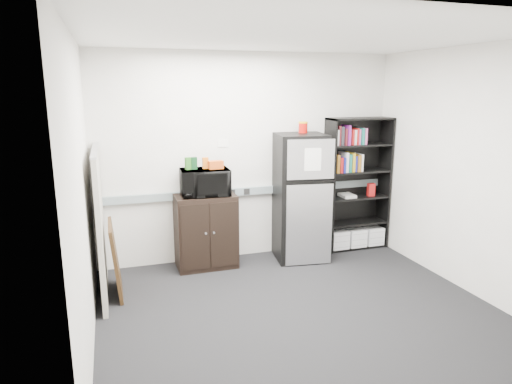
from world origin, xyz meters
TOP-DOWN VIEW (x-y plane):
  - floor at (0.00, 0.00)m, footprint 4.00×4.00m
  - wall_back at (0.00, 1.75)m, footprint 4.00×0.02m
  - wall_right at (2.00, 0.00)m, footprint 0.02×3.50m
  - wall_left at (-2.00, 0.00)m, footprint 0.02×3.50m
  - ceiling at (0.00, 0.00)m, footprint 4.00×3.50m
  - electrical_raceway at (0.00, 1.72)m, footprint 3.92×0.05m
  - wall_note at (-0.35, 1.74)m, footprint 0.14×0.00m
  - bookshelf at (1.53, 1.57)m, footprint 0.90×0.34m
  - cubicle_partition at (-1.90, 1.08)m, footprint 0.06×1.30m
  - cabinet at (-0.65, 1.50)m, footprint 0.75×0.50m
  - microwave at (-0.65, 1.48)m, footprint 0.61×0.43m
  - snack_box_a at (-0.85, 1.52)m, footprint 0.08×0.07m
  - snack_box_b at (-0.77, 1.52)m, footprint 0.07×0.05m
  - snack_box_c at (-0.63, 1.52)m, footprint 0.07×0.05m
  - snack_bag at (-0.52, 1.47)m, footprint 0.19×0.11m
  - refrigerator at (0.60, 1.42)m, footprint 0.71×0.73m
  - coffee_can at (0.68, 1.55)m, footprint 0.12×0.12m
  - framed_poster at (-1.77, 0.99)m, footprint 0.11×0.63m

SIDE VIEW (x-z plane):
  - floor at x=0.00m, z-range 0.00..0.00m
  - framed_poster at x=-1.77m, z-range 0.00..0.82m
  - cabinet at x=-0.65m, z-range 0.00..0.94m
  - cubicle_partition at x=-1.90m, z-range 0.00..1.62m
  - refrigerator at x=0.60m, z-range 0.00..1.67m
  - electrical_raceway at x=0.00m, z-range 0.85..0.95m
  - bookshelf at x=1.53m, z-range -0.01..1.84m
  - microwave at x=-0.65m, z-range 0.94..1.27m
  - snack_bag at x=-0.52m, z-range 1.27..1.37m
  - snack_box_c at x=-0.63m, z-range 1.27..1.41m
  - snack_box_a at x=-0.85m, z-range 1.27..1.42m
  - snack_box_b at x=-0.77m, z-range 1.27..1.42m
  - wall_back at x=0.00m, z-range 0.00..2.70m
  - wall_right at x=2.00m, z-range 0.00..2.70m
  - wall_left at x=-2.00m, z-range 0.00..2.70m
  - wall_note at x=-0.35m, z-range 1.50..1.60m
  - coffee_can at x=0.68m, z-range 1.67..1.84m
  - ceiling at x=0.00m, z-range 2.69..2.71m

